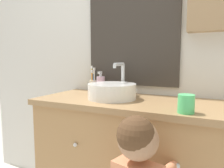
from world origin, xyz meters
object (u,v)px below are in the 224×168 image
(soap_dispenser, at_px, (101,84))
(sink_basin, at_px, (112,91))
(toothbrush_holder, at_px, (93,85))
(drinking_cup, at_px, (186,104))

(soap_dispenser, bearing_deg, sink_basin, -43.40)
(toothbrush_holder, height_order, drinking_cup, toothbrush_holder)
(toothbrush_holder, relative_size, drinking_cup, 2.27)
(soap_dispenser, xyz_separation_m, drinking_cup, (0.65, -0.35, -0.02))
(sink_basin, height_order, toothbrush_holder, sink_basin)
(toothbrush_holder, distance_m, drinking_cup, 0.83)
(soap_dispenser, height_order, drinking_cup, soap_dispenser)
(sink_basin, height_order, drinking_cup, sink_basin)
(sink_basin, xyz_separation_m, soap_dispenser, (-0.18, 0.17, 0.01))
(toothbrush_holder, distance_m, soap_dispenser, 0.09)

